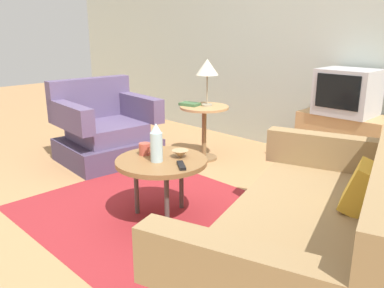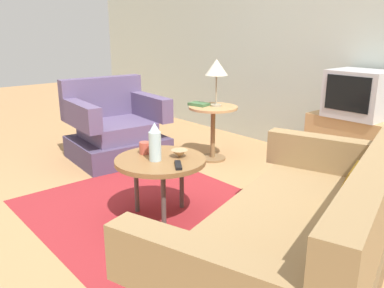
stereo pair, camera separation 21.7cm
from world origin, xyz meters
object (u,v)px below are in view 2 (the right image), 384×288
(coffee_table, at_px, (160,163))
(tv_remote_dark, at_px, (178,165))
(tv_stand, at_px, (354,146))
(television, at_px, (359,94))
(side_table, at_px, (213,121))
(book, at_px, (199,104))
(mug, at_px, (145,148))
(table_lamp, at_px, (217,68))
(vase, at_px, (155,142))
(couch, at_px, (300,243))
(armchair, at_px, (115,130))
(bowl, at_px, (179,153))

(coffee_table, distance_m, tv_remote_dark, 0.23)
(tv_stand, relative_size, television, 1.62)
(side_table, relative_size, book, 2.59)
(tv_stand, bearing_deg, mug, -108.43)
(coffee_table, distance_m, table_lamp, 1.59)
(television, distance_m, vase, 2.09)
(couch, distance_m, coffee_table, 1.23)
(side_table, height_order, television, television)
(side_table, bearing_deg, coffee_table, -59.54)
(coffee_table, height_order, vase, vase)
(television, distance_m, table_lamp, 1.42)
(side_table, bearing_deg, armchair, -135.28)
(side_table, relative_size, television, 1.13)
(coffee_table, height_order, television, television)
(side_table, distance_m, vase, 1.52)
(coffee_table, height_order, book, book)
(book, bearing_deg, table_lamp, 25.22)
(vase, xyz_separation_m, tv_remote_dark, (0.21, 0.04, -0.13))
(side_table, bearing_deg, mug, -65.92)
(side_table, distance_m, television, 1.48)
(coffee_table, height_order, tv_stand, tv_stand)
(television, bearing_deg, bowl, -103.19)
(bowl, xyz_separation_m, tv_remote_dark, (0.16, -0.14, -0.02))
(tv_stand, relative_size, table_lamp, 1.72)
(side_table, relative_size, vase, 2.08)
(vase, relative_size, bowl, 2.24)
(television, bearing_deg, vase, -103.52)
(tv_remote_dark, bearing_deg, table_lamp, -18.93)
(vase, bearing_deg, table_lamp, 118.99)
(vase, distance_m, bowl, 0.22)
(couch, bearing_deg, bowl, 68.40)
(armchair, xyz_separation_m, mug, (1.35, -0.51, 0.21))
(table_lamp, bearing_deg, bowl, -55.39)
(mug, relative_size, book, 0.59)
(book, bearing_deg, armchair, -145.29)
(television, xyz_separation_m, book, (-1.38, -0.80, -0.20))
(armchair, distance_m, coffee_table, 1.60)
(couch, relative_size, tv_remote_dark, 12.83)
(couch, xyz_separation_m, tv_remote_dark, (-0.99, -0.05, 0.19))
(couch, bearing_deg, vase, 77.35)
(coffee_table, height_order, tv_remote_dark, tv_remote_dark)
(armchair, distance_m, mug, 1.45)
(mug, bearing_deg, tv_stand, 71.57)
(armchair, bearing_deg, mug, 74.54)
(armchair, xyz_separation_m, book, (0.64, 0.69, 0.30))
(table_lamp, xyz_separation_m, vase, (0.74, -1.34, -0.39))
(couch, height_order, mug, couch)
(table_lamp, bearing_deg, coffee_table, -60.44)
(armchair, distance_m, couch, 2.77)
(bowl, bearing_deg, couch, -4.55)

